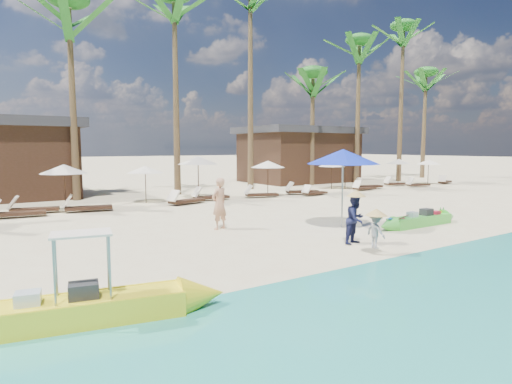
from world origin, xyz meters
TOP-DOWN VIEW (x-y plane):
  - ground at (0.00, 0.00)m, footprint 240.00×240.00m
  - wet_sand_strip at (0.00, -5.00)m, footprint 240.00×4.50m
  - green_canoe at (5.27, -0.09)m, footprint 4.53×0.64m
  - yellow_canoe at (-6.59, -2.43)m, footprint 5.54×1.42m
  - tourist at (-0.92, 3.20)m, footprint 0.73×0.60m
  - vendor_green at (1.28, -0.85)m, footprint 0.80×0.69m
  - vendor_yellow at (0.77, -2.04)m, footprint 0.38×0.61m
  - blue_umbrella at (2.79, 1.23)m, footprint 2.49×2.49m
  - resort_parasol_4 at (-4.56, 10.18)m, footprint 1.97×1.97m
  - lounger_4_left at (-5.84, 10.53)m, footprint 2.02×1.04m
  - lounger_4_right at (-6.46, 9.64)m, footprint 1.98×0.79m
  - resort_parasol_5 at (-0.71, 11.22)m, footprint 1.79×1.79m
  - lounger_5_left at (-3.87, 9.76)m, footprint 2.08×1.00m
  - resort_parasol_6 at (2.37, 11.67)m, footprint 2.21×2.21m
  - lounger_6_left at (0.65, 9.61)m, footprint 2.01×1.06m
  - lounger_6_right at (2.34, 10.38)m, footprint 1.96×0.74m
  - resort_parasol_7 at (6.00, 10.30)m, footprint 1.94×1.94m
  - lounger_7_left at (5.26, 10.02)m, footprint 1.94×1.11m
  - lounger_7_right at (8.08, 9.98)m, footprint 2.04×1.22m
  - resort_parasol_8 at (11.91, 11.43)m, footprint 1.78×1.78m
  - lounger_8_left at (8.36, 9.12)m, footprint 1.69×0.64m
  - resort_parasol_9 at (12.77, 11.05)m, footprint 2.23×2.23m
  - lounger_9_left at (12.92, 9.58)m, footprint 1.70×0.53m
  - lounger_9_right at (13.89, 10.19)m, footprint 2.06×1.08m
  - resort_parasol_10 at (18.66, 11.46)m, footprint 1.82×1.82m
  - lounger_10_left at (17.22, 10.58)m, footprint 1.88×0.99m
  - lounger_10_right at (17.92, 9.27)m, footprint 1.77×0.94m
  - resort_parasol_11 at (20.55, 10.25)m, footprint 1.77×1.77m
  - lounger_11_left at (21.78, 9.70)m, footprint 1.85×1.04m
  - palm_3 at (-3.36, 14.27)m, footprint 2.08×2.08m
  - palm_4 at (2.15, 14.01)m, footprint 2.08×2.08m
  - palm_5 at (7.45, 14.38)m, footprint 2.08×2.08m
  - palm_6 at (12.84, 14.52)m, footprint 2.08×2.08m
  - palm_7 at (16.57, 13.68)m, footprint 2.08×2.08m
  - palm_8 at (21.07, 13.33)m, footprint 2.08×2.08m
  - palm_9 at (26.21, 14.81)m, footprint 2.08×2.08m
  - pavilion_east at (14.00, 17.50)m, footprint 8.80×6.60m

SIDE VIEW (x-z plane):
  - ground at x=0.00m, z-range 0.00..0.00m
  - wet_sand_strip at x=0.00m, z-range 0.00..0.01m
  - lounger_8_left at x=8.36m, z-range -0.09..0.47m
  - lounger_10_right at x=17.92m, z-range -0.10..0.48m
  - lounger_9_left at x=12.92m, z-range -0.10..0.48m
  - green_canoe at x=5.27m, z-range -0.09..0.48m
  - lounger_11_left at x=21.78m, z-range -0.10..0.50m
  - lounger_10_left at x=17.22m, z-range -0.10..0.51m
  - lounger_7_left at x=5.26m, z-range -0.10..0.52m
  - lounger_6_right at x=2.34m, z-range -0.11..0.55m
  - lounger_6_left at x=0.65m, z-range -0.11..0.55m
  - lounger_4_right at x=-6.46m, z-range -0.11..0.55m
  - lounger_4_left at x=-5.84m, z-range -0.11..0.55m
  - lounger_7_right at x=8.08m, z-range -0.11..0.55m
  - lounger_9_right at x=13.89m, z-range -0.11..0.56m
  - lounger_5_left at x=-3.87m, z-range -0.11..0.57m
  - yellow_canoe at x=-6.59m, z-range -0.49..0.96m
  - vendor_yellow at x=0.77m, z-range 0.18..1.08m
  - vendor_green at x=1.28m, z-range 0.00..1.43m
  - tourist at x=-0.92m, z-range 0.00..1.74m
  - resort_parasol_11 at x=20.55m, z-range 0.73..2.56m
  - resort_parasol_8 at x=11.91m, z-range 0.74..2.57m
  - resort_parasol_5 at x=-0.71m, z-range 0.74..2.58m
  - resort_parasol_10 at x=18.66m, z-range 0.75..2.63m
  - resort_parasol_7 at x=6.00m, z-range 0.80..2.80m
  - resort_parasol_4 at x=-4.56m, z-range 0.81..2.84m
  - resort_parasol_6 at x=2.37m, z-range 0.91..3.18m
  - resort_parasol_9 at x=12.77m, z-range 0.92..3.22m
  - pavilion_east at x=14.00m, z-range 0.05..4.35m
  - blue_umbrella at x=2.79m, z-range 1.08..3.77m
  - palm_6 at x=12.84m, z-range 2.79..11.31m
  - palm_9 at x=26.21m, z-range 3.14..12.97m
  - palm_3 at x=-3.36m, z-range 3.32..13.83m
  - palm_7 at x=16.57m, z-range 3.46..14.53m
  - palm_4 at x=2.15m, z-range 3.60..15.30m
  - palm_8 at x=21.07m, z-range 3.83..16.53m
  - palm_5 at x=7.45m, z-range 4.02..17.62m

